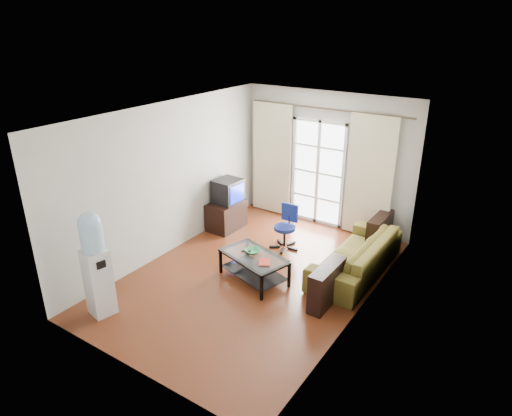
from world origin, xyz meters
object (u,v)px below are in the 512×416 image
(crt_tv, at_px, (227,191))
(coffee_table, at_px, (254,264))
(task_chair, at_px, (285,235))
(tv_stand, at_px, (226,215))
(sofa, at_px, (356,255))
(water_cooler, at_px, (96,262))

(crt_tv, bearing_deg, coffee_table, -37.71)
(coffee_table, bearing_deg, task_chair, 96.77)
(tv_stand, bearing_deg, sofa, -2.86)
(tv_stand, xyz_separation_m, water_cooler, (0.22, -3.29, 0.55))
(sofa, distance_m, water_cooler, 4.10)
(sofa, xyz_separation_m, water_cooler, (-2.62, -3.11, 0.51))
(sofa, relative_size, tv_stand, 2.85)
(tv_stand, relative_size, water_cooler, 0.48)
(sofa, relative_size, task_chair, 2.66)
(task_chair, bearing_deg, coffee_table, -84.46)
(coffee_table, height_order, task_chair, task_chair)
(crt_tv, bearing_deg, task_chair, -0.75)
(tv_stand, bearing_deg, water_cooler, -85.31)
(crt_tv, distance_m, task_chair, 1.52)
(sofa, bearing_deg, crt_tv, -93.88)
(sofa, height_order, water_cooler, water_cooler)
(coffee_table, distance_m, tv_stand, 2.06)
(coffee_table, height_order, water_cooler, water_cooler)
(coffee_table, xyz_separation_m, water_cooler, (-1.34, -1.96, 0.54))
(sofa, xyz_separation_m, tv_stand, (-2.84, 0.18, -0.04))
(sofa, relative_size, coffee_table, 1.75)
(sofa, relative_size, water_cooler, 1.38)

